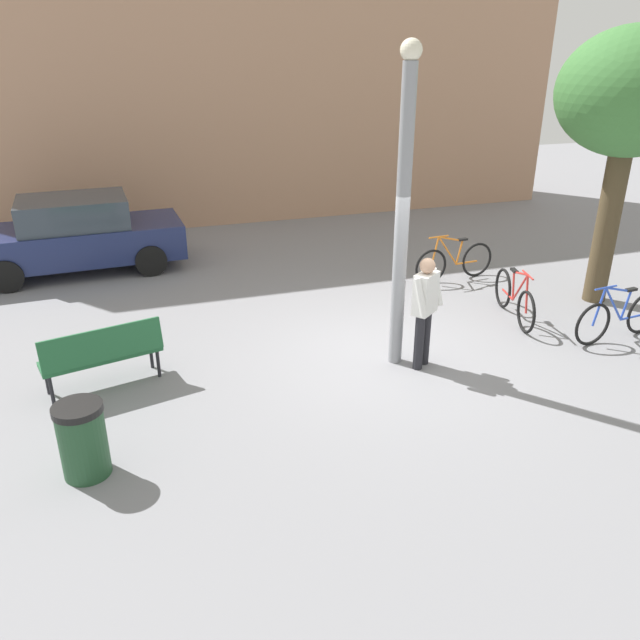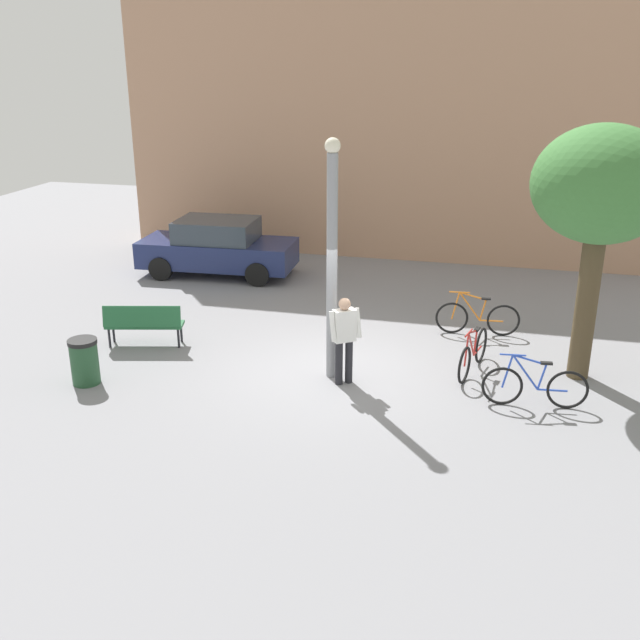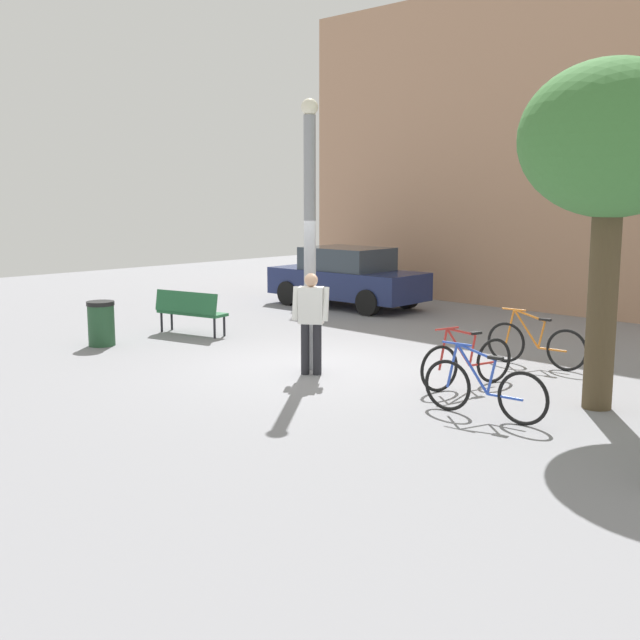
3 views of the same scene
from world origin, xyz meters
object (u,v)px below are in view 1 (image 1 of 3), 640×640
lamppost (403,206)px  trash_bin (83,440)px  plaza_tree (631,97)px  bicycle_red (514,298)px  person_by_lamppost (425,306)px  parked_car_navy (77,235)px  park_bench (102,352)px  bicycle_orange (454,262)px  bicycle_blue (618,317)px

lamppost → trash_bin: 4.97m
plaza_tree → bicycle_red: 3.76m
person_by_lamppost → parked_car_navy: 7.78m
park_bench → bicycle_red: (6.72, 0.32, -0.16)m
person_by_lamppost → park_bench: bearing=170.2°
bicycle_red → trash_bin: bearing=-162.0°
bicycle_red → lamppost: bearing=-162.4°
bicycle_orange → lamppost: bearing=-131.8°
bicycle_blue → parked_car_navy: (-8.26, 6.20, 0.39)m
person_by_lamppost → bicycle_blue: 3.45m
plaza_tree → bicycle_red: plaza_tree is taller
park_bench → bicycle_blue: 7.88m
bicycle_blue → bicycle_red: size_ratio=1.02×
bicycle_orange → trash_bin: bearing=-148.1°
park_bench → bicycle_blue: bearing=-6.6°
bicycle_blue → trash_bin: bicycle_blue is taller
plaza_tree → bicycle_red: size_ratio=2.65×
lamppost → bicycle_orange: size_ratio=2.46×
bicycle_red → person_by_lamppost: bearing=-154.6°
person_by_lamppost → trash_bin: (-4.66, -1.16, -0.53)m
parked_car_navy → trash_bin: size_ratio=4.91×
bicycle_red → bicycle_orange: (-0.02, 2.06, 0.00)m
plaza_tree → park_bench: bearing=-175.9°
parked_car_navy → trash_bin: parked_car_navy is taller
lamppost → park_bench: size_ratio=2.67×
park_bench → bicycle_blue: (7.83, -0.90, -0.16)m
park_bench → bicycle_blue: size_ratio=0.92×
person_by_lamppost → park_bench: size_ratio=1.00×
bicycle_blue → bicycle_red: 1.65m
plaza_tree → lamppost: bearing=-166.2°
lamppost → person_by_lamppost: (0.30, -0.27, -1.39)m
person_by_lamppost → bicycle_red: size_ratio=0.94×
bicycle_red → parked_car_navy: size_ratio=0.41×
trash_bin → bicycle_orange: bearing=31.9°
bicycle_blue → bicycle_orange: (-1.12, 3.28, 0.00)m
park_bench → plaza_tree: 9.21m
parked_car_navy → trash_bin: (0.21, -7.23, -0.34)m
trash_bin → person_by_lamppost: bearing=14.0°
park_bench → trash_bin: size_ratio=1.91×
bicycle_red → park_bench: bearing=-177.3°
bicycle_orange → trash_bin: size_ratio=2.07×
bicycle_blue → parked_car_navy: bearing=143.1°
person_by_lamppost → trash_bin: 4.83m
bicycle_blue → parked_car_navy: 10.34m
lamppost → bicycle_orange: lamppost is taller
lamppost → bicycle_red: bearing=17.6°
bicycle_orange → park_bench: bearing=-160.5°
plaza_tree → bicycle_orange: (-1.98, 1.76, -3.19)m
person_by_lamppost → bicycle_red: person_by_lamppost is taller
person_by_lamppost → trash_bin: bearing=-166.0°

